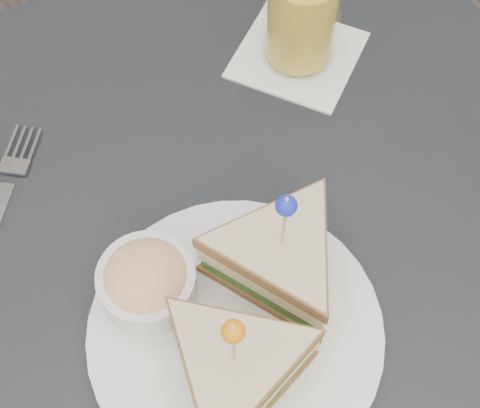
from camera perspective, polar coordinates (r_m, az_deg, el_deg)
name	(u,v)px	position (r m, az deg, el deg)	size (l,w,h in m)	color
table	(237,276)	(0.70, -0.29, -6.19)	(0.80, 0.80, 0.75)	black
plate_meal	(242,314)	(0.56, 0.14, -9.33)	(0.31, 0.30, 0.15)	silver
cutlery_fork	(2,200)	(0.69, -19.66, 0.31)	(0.14, 0.17, 0.01)	silver
drink_set	(303,7)	(0.71, 5.36, 16.41)	(0.18, 0.18, 0.16)	white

